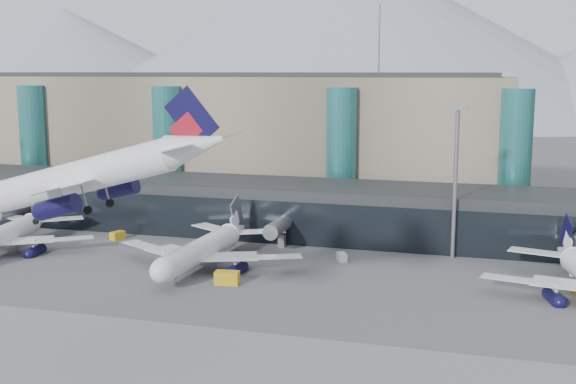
# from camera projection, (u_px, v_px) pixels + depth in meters

# --- Properties ---
(ground) EXTENTS (900.00, 900.00, 0.00)m
(ground) POSITION_uv_depth(u_px,v_px,m) (169.00, 339.00, 85.40)
(ground) COLOR #515154
(ground) RESTS_ON ground
(concourse) EXTENTS (170.00, 27.00, 10.00)m
(concourse) POSITION_uv_depth(u_px,v_px,m) (298.00, 209.00, 139.26)
(concourse) COLOR black
(concourse) RESTS_ON ground
(terminal_main) EXTENTS (130.00, 30.00, 31.00)m
(terminal_main) POSITION_uv_depth(u_px,v_px,m) (234.00, 137.00, 174.93)
(terminal_main) COLOR gray
(terminal_main) RESTS_ON ground
(teal_towers) EXTENTS (116.40, 19.40, 46.00)m
(teal_towers) POSITION_uv_depth(u_px,v_px,m) (251.00, 151.00, 157.28)
(teal_towers) COLOR #297574
(teal_towers) RESTS_ON ground
(mountain_ridge) EXTENTS (910.00, 400.00, 110.00)m
(mountain_ridge) POSITION_uv_depth(u_px,v_px,m) (465.00, 46.00, 433.36)
(mountain_ridge) COLOR gray
(mountain_ridge) RESTS_ON ground
(lightmast_mid) EXTENTS (3.00, 1.20, 25.60)m
(lightmast_mid) POSITION_uv_depth(u_px,v_px,m) (456.00, 174.00, 120.25)
(lightmast_mid) COLOR slate
(lightmast_mid) RESTS_ON ground
(hero_jet) EXTENTS (30.90, 31.85, 10.26)m
(hero_jet) POSITION_uv_depth(u_px,v_px,m) (106.00, 164.00, 76.93)
(hero_jet) COLOR white
(hero_jet) RESTS_ON ground
(jet_parked_left) EXTENTS (32.07, 32.30, 10.45)m
(jet_parked_left) POSITION_uv_depth(u_px,v_px,m) (10.00, 227.00, 127.95)
(jet_parked_left) COLOR white
(jet_parked_left) RESTS_ON ground
(jet_parked_mid) EXTENTS (33.86, 33.07, 10.91)m
(jet_parked_mid) POSITION_uv_depth(u_px,v_px,m) (209.00, 240.00, 117.60)
(jet_parked_mid) COLOR white
(jet_parked_mid) RESTS_ON ground
(veh_b) EXTENTS (2.45, 3.01, 1.51)m
(veh_b) POSITION_uv_depth(u_px,v_px,m) (118.00, 236.00, 135.78)
(veh_b) COLOR gold
(veh_b) RESTS_ON ground
(veh_d) EXTENTS (2.04, 2.85, 1.46)m
(veh_d) POSITION_uv_depth(u_px,v_px,m) (576.00, 270.00, 112.27)
(veh_d) COLOR silver
(veh_d) RESTS_ON ground
(veh_g) EXTENTS (2.20, 2.69, 1.36)m
(veh_g) POSITION_uv_depth(u_px,v_px,m) (342.00, 257.00, 120.31)
(veh_g) COLOR silver
(veh_g) RESTS_ON ground
(veh_h) EXTENTS (3.79, 2.31, 1.99)m
(veh_h) POSITION_uv_depth(u_px,v_px,m) (227.00, 278.00, 107.19)
(veh_h) COLOR gold
(veh_h) RESTS_ON ground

